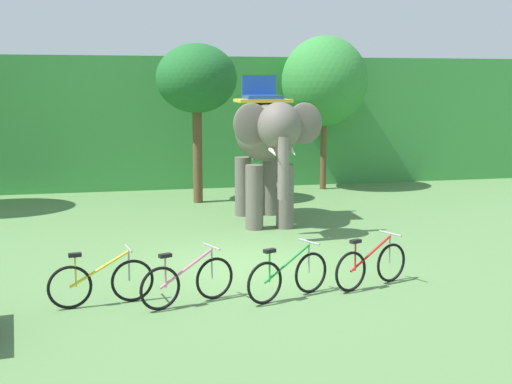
{
  "coord_description": "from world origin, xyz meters",
  "views": [
    {
      "loc": [
        -2.66,
        -12.7,
        3.54
      ],
      "look_at": [
        0.42,
        1.0,
        1.3
      ],
      "focal_mm": 47.45,
      "sensor_mm": 36.0,
      "label": 1
    }
  ],
  "objects": [
    {
      "name": "ground_plane",
      "position": [
        0.0,
        0.0,
        0.0
      ],
      "size": [
        80.0,
        80.0,
        0.0
      ],
      "primitive_type": "plane",
      "color": "#567F47"
    },
    {
      "name": "tree_far_right",
      "position": [
        4.59,
        9.11,
        3.63
      ],
      "size": [
        2.87,
        2.87,
        5.14
      ],
      "color": "brown",
      "rests_on": "ground"
    },
    {
      "name": "bike_green",
      "position": [
        0.25,
        -2.19,
        0.39
      ],
      "size": [
        1.58,
        0.81,
        0.92
      ],
      "color": "black",
      "rests_on": "ground"
    },
    {
      "name": "foliage_hedge",
      "position": [
        0.0,
        13.09,
        2.23
      ],
      "size": [
        36.0,
        6.0,
        4.47
      ],
      "primitive_type": "cube",
      "color": "#3D8E42",
      "rests_on": "ground"
    },
    {
      "name": "bike_yellow",
      "position": [
        -2.79,
        -1.88,
        0.39
      ],
      "size": [
        1.7,
        0.52,
        0.92
      ],
      "color": "black",
      "rests_on": "ground"
    },
    {
      "name": "elephant",
      "position": [
        1.3,
        3.82,
        2.2
      ],
      "size": [
        2.09,
        4.17,
        3.78
      ],
      "color": "#665E56",
      "rests_on": "ground"
    },
    {
      "name": "bike_pink",
      "position": [
        -1.42,
        -2.14,
        0.39
      ],
      "size": [
        1.61,
        0.75,
        0.92
      ],
      "color": "black",
      "rests_on": "ground"
    },
    {
      "name": "bike_red",
      "position": [
        1.86,
        -1.87,
        0.39
      ],
      "size": [
        1.59,
        0.78,
        0.92
      ],
      "color": "black",
      "rests_on": "ground"
    },
    {
      "name": "tree_left",
      "position": [
        0.06,
        7.39,
        3.68
      ],
      "size": [
        2.39,
        2.39,
        4.74
      ],
      "color": "brown",
      "rests_on": "ground"
    }
  ]
}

